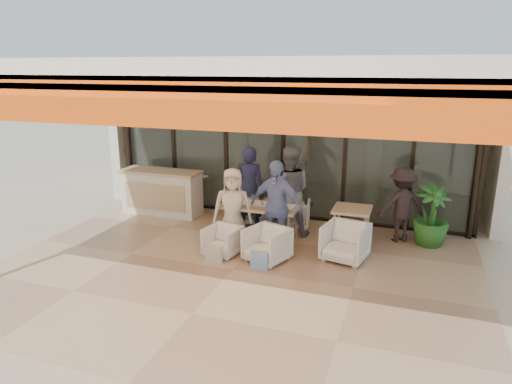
# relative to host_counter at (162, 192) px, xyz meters

# --- Properties ---
(ground) EXTENTS (70.00, 70.00, 0.00)m
(ground) POSITION_rel_host_counter_xyz_m (2.68, -2.30, -0.53)
(ground) COLOR #C6B293
(ground) RESTS_ON ground
(terrace_floor) EXTENTS (8.00, 6.00, 0.01)m
(terrace_floor) POSITION_rel_host_counter_xyz_m (2.68, -2.30, -0.53)
(terrace_floor) COLOR tan
(terrace_floor) RESTS_ON ground
(terrace_structure) EXTENTS (8.00, 6.00, 3.40)m
(terrace_structure) POSITION_rel_host_counter_xyz_m (2.68, -2.56, 2.72)
(terrace_structure) COLOR silver
(terrace_structure) RESTS_ON ground
(glass_storefront) EXTENTS (8.08, 0.10, 3.20)m
(glass_storefront) POSITION_rel_host_counter_xyz_m (2.68, 0.70, 1.07)
(glass_storefront) COLOR #9EADA3
(glass_storefront) RESTS_ON ground
(interior_block) EXTENTS (9.05, 3.62, 3.52)m
(interior_block) POSITION_rel_host_counter_xyz_m (2.69, 3.02, 1.70)
(interior_block) COLOR silver
(interior_block) RESTS_ON ground
(host_counter) EXTENTS (1.85, 0.65, 1.04)m
(host_counter) POSITION_rel_host_counter_xyz_m (0.00, 0.00, 0.00)
(host_counter) COLOR silver
(host_counter) RESTS_ON ground
(dining_table) EXTENTS (1.50, 0.90, 0.93)m
(dining_table) POSITION_rel_host_counter_xyz_m (2.68, -0.78, 0.16)
(dining_table) COLOR tan
(dining_table) RESTS_ON ground
(chair_far_left) EXTENTS (0.85, 0.82, 0.71)m
(chair_far_left) POSITION_rel_host_counter_xyz_m (2.26, 0.16, -0.17)
(chair_far_left) COLOR white
(chair_far_left) RESTS_ON ground
(chair_far_right) EXTENTS (0.71, 0.68, 0.65)m
(chair_far_right) POSITION_rel_host_counter_xyz_m (3.10, 0.16, -0.21)
(chair_far_right) COLOR white
(chair_far_right) RESTS_ON ground
(chair_near_left) EXTENTS (0.67, 0.64, 0.60)m
(chair_near_left) POSITION_rel_host_counter_xyz_m (2.26, -1.74, -0.23)
(chair_near_left) COLOR white
(chair_near_left) RESTS_ON ground
(chair_near_right) EXTENTS (0.84, 0.82, 0.68)m
(chair_near_right) POSITION_rel_host_counter_xyz_m (3.10, -1.74, -0.19)
(chair_near_right) COLOR white
(chair_near_right) RESTS_ON ground
(diner_navy) EXTENTS (0.71, 0.52, 1.78)m
(diner_navy) POSITION_rel_host_counter_xyz_m (2.26, -0.34, 0.36)
(diner_navy) COLOR #1B1D3C
(diner_navy) RESTS_ON ground
(diner_grey) EXTENTS (1.02, 0.88, 1.83)m
(diner_grey) POSITION_rel_host_counter_xyz_m (3.10, -0.34, 0.39)
(diner_grey) COLOR #5E5E62
(diner_grey) RESTS_ON ground
(diner_cream) EXTENTS (0.85, 0.67, 1.51)m
(diner_cream) POSITION_rel_host_counter_xyz_m (2.26, -1.24, 0.22)
(diner_cream) COLOR beige
(diner_cream) RESTS_ON ground
(diner_periwinkle) EXTENTS (1.07, 0.58, 1.72)m
(diner_periwinkle) POSITION_rel_host_counter_xyz_m (3.10, -1.24, 0.33)
(diner_periwinkle) COLOR #788DC9
(diner_periwinkle) RESTS_ON ground
(tote_bag_cream) EXTENTS (0.30, 0.10, 0.34)m
(tote_bag_cream) POSITION_rel_host_counter_xyz_m (2.26, -2.14, -0.36)
(tote_bag_cream) COLOR silver
(tote_bag_cream) RESTS_ON ground
(tote_bag_blue) EXTENTS (0.30, 0.10, 0.34)m
(tote_bag_blue) POSITION_rel_host_counter_xyz_m (3.10, -2.14, -0.36)
(tote_bag_blue) COLOR #99BFD8
(tote_bag_blue) RESTS_ON ground
(side_table) EXTENTS (0.70, 0.70, 0.74)m
(side_table) POSITION_rel_host_counter_xyz_m (4.39, -0.49, 0.11)
(side_table) COLOR tan
(side_table) RESTS_ON ground
(side_chair) EXTENTS (0.84, 0.80, 0.74)m
(side_chair) POSITION_rel_host_counter_xyz_m (4.39, -1.24, -0.16)
(side_chair) COLOR white
(side_chair) RESTS_ON ground
(standing_woman) EXTENTS (1.11, 0.94, 1.49)m
(standing_woman) POSITION_rel_host_counter_xyz_m (5.25, 0.00, 0.21)
(standing_woman) COLOR black
(standing_woman) RESTS_ON ground
(potted_palm) EXTENTS (0.95, 0.95, 1.20)m
(potted_palm) POSITION_rel_host_counter_xyz_m (5.80, -0.02, 0.07)
(potted_palm) COLOR #1E5919
(potted_palm) RESTS_ON ground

